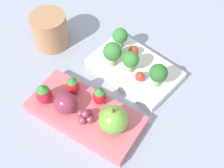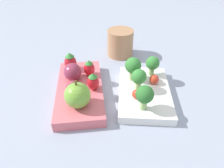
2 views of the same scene
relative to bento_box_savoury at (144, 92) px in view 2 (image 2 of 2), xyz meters
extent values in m
plane|color=#939EB2|center=(-0.01, -0.08, -0.01)|extent=(4.00, 4.00, 0.00)
cube|color=white|center=(0.00, 0.00, 0.00)|extent=(0.20, 0.14, 0.02)
cube|color=#DB6670|center=(-0.01, -0.15, 0.00)|extent=(0.23, 0.12, 0.02)
cylinder|color=#93B770|center=(-0.04, -0.02, 0.02)|extent=(0.01, 0.01, 0.02)
sphere|color=#388438|center=(-0.04, -0.02, 0.05)|extent=(0.04, 0.04, 0.04)
cylinder|color=#93B770|center=(-0.06, 0.03, 0.02)|extent=(0.01, 0.01, 0.02)
sphere|color=#388438|center=(-0.06, 0.03, 0.04)|extent=(0.03, 0.03, 0.03)
cylinder|color=#93B770|center=(0.06, -0.02, 0.02)|extent=(0.01, 0.01, 0.02)
sphere|color=#2D702D|center=(0.06, -0.02, 0.05)|extent=(0.04, 0.04, 0.04)
cylinder|color=#93B770|center=(0.00, -0.02, 0.02)|extent=(0.01, 0.01, 0.02)
sphere|color=#388438|center=(0.00, -0.02, 0.04)|extent=(0.03, 0.03, 0.03)
sphere|color=red|center=(-0.02, 0.03, 0.02)|extent=(0.02, 0.02, 0.02)
sphere|color=red|center=(0.03, -0.02, 0.02)|extent=(0.02, 0.02, 0.02)
sphere|color=#70A838|center=(0.05, -0.15, 0.04)|extent=(0.05, 0.05, 0.05)
cylinder|color=brown|center=(0.05, -0.15, 0.07)|extent=(0.00, 0.00, 0.01)
ellipsoid|color=red|center=(0.00, -0.12, 0.03)|extent=(0.03, 0.03, 0.04)
cone|color=#388438|center=(0.00, -0.12, 0.05)|extent=(0.02, 0.02, 0.01)
ellipsoid|color=red|center=(-0.09, -0.18, 0.03)|extent=(0.03, 0.03, 0.04)
cone|color=#388438|center=(-0.09, -0.18, 0.06)|extent=(0.02, 0.02, 0.01)
ellipsoid|color=red|center=(-0.06, -0.13, 0.03)|extent=(0.03, 0.03, 0.03)
cone|color=#388438|center=(-0.06, -0.13, 0.05)|extent=(0.02, 0.02, 0.01)
ellipsoid|color=#892D47|center=(-0.05, -0.17, 0.03)|extent=(0.05, 0.04, 0.04)
sphere|color=#93384C|center=(0.01, -0.16, 0.02)|extent=(0.01, 0.01, 0.01)
sphere|color=#93384C|center=(0.00, -0.15, 0.02)|extent=(0.01, 0.01, 0.01)
sphere|color=#93384C|center=(-0.01, -0.16, 0.02)|extent=(0.01, 0.01, 0.01)
sphere|color=#93384C|center=(0.00, -0.17, 0.02)|extent=(0.01, 0.01, 0.01)
sphere|color=#93384C|center=(0.00, -0.16, 0.03)|extent=(0.01, 0.01, 0.01)
cylinder|color=tan|center=(-0.20, -0.04, 0.03)|extent=(0.08, 0.08, 0.08)
camera|label=1|loc=(0.21, -0.37, 0.52)|focal=50.00mm
camera|label=2|loc=(0.36, -0.10, 0.30)|focal=32.00mm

